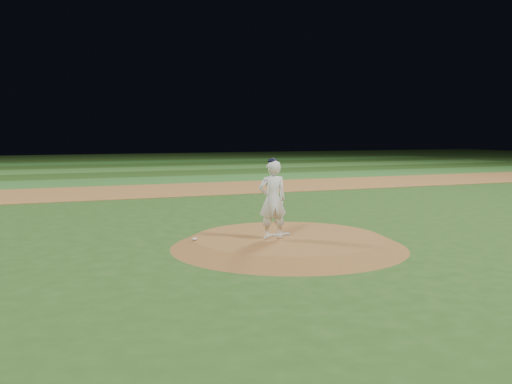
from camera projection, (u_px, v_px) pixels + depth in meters
name	position (u px, v px, depth m)	size (l,w,h in m)	color
ground	(289.00, 247.00, 13.32)	(120.00, 120.00, 0.00)	#264D19
infield_dirt_band	(157.00, 190.00, 26.19)	(70.00, 6.00, 0.02)	#95612E
outfield_stripe_0	(135.00, 181.00, 31.25)	(70.00, 5.00, 0.02)	#2D6926
outfield_stripe_1	(120.00, 175.00, 35.85)	(70.00, 5.00, 0.02)	#224616
outfield_stripe_2	(109.00, 170.00, 40.45)	(70.00, 5.00, 0.02)	#367028
outfield_stripe_3	(100.00, 166.00, 45.04)	(70.00, 5.00, 0.02)	#244A17
outfield_stripe_4	(92.00, 163.00, 49.64)	(70.00, 5.00, 0.02)	#2F6E28
outfield_stripe_5	(86.00, 160.00, 54.24)	(70.00, 5.00, 0.02)	#274D18
pitchers_mound	(289.00, 242.00, 13.30)	(5.50, 5.50, 0.25)	brown
pitching_rubber	(278.00, 235.00, 13.46)	(0.60, 0.15, 0.03)	silver
rosin_bag	(194.00, 239.00, 12.82)	(0.11, 0.11, 0.06)	white
pitcher_on_mound	(272.00, 199.00, 12.92)	(0.68, 0.48, 1.84)	white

